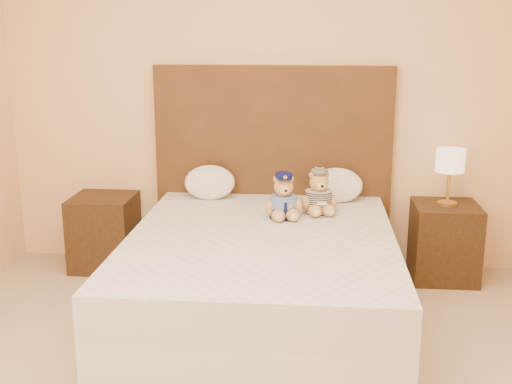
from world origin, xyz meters
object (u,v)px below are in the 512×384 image
(lamp, at_px, (450,163))
(teddy_prisoner, at_px, (319,192))
(pillow_left, at_px, (210,181))
(nightstand_left, at_px, (104,232))
(pillow_right, at_px, (337,184))
(teddy_police, at_px, (284,196))
(bed, at_px, (261,277))
(nightstand_right, at_px, (444,242))

(lamp, xyz_separation_m, teddy_prisoner, (-0.91, -0.30, -0.15))
(lamp, xyz_separation_m, pillow_left, (-1.70, 0.03, -0.17))
(nightstand_left, height_order, pillow_right, pillow_right)
(teddy_police, relative_size, teddy_prisoner, 1.01)
(pillow_right, bearing_deg, lamp, -2.22)
(bed, xyz_separation_m, teddy_prisoner, (0.34, 0.50, 0.42))
(nightstand_left, distance_m, teddy_prisoner, 1.68)
(pillow_left, relative_size, pillow_right, 1.01)
(teddy_police, relative_size, pillow_left, 0.81)
(pillow_right, bearing_deg, teddy_police, -128.09)
(bed, xyz_separation_m, pillow_left, (-0.45, 0.83, 0.41))
(nightstand_right, height_order, teddy_police, teddy_police)
(nightstand_right, height_order, pillow_right, pillow_right)
(pillow_right, bearing_deg, bed, -119.76)
(nightstand_right, distance_m, pillow_left, 1.75)
(nightstand_right, distance_m, teddy_prisoner, 1.04)
(lamp, relative_size, teddy_police, 1.34)
(nightstand_right, distance_m, teddy_police, 1.29)
(teddy_police, bearing_deg, bed, -120.17)
(nightstand_left, relative_size, lamp, 1.38)
(nightstand_right, relative_size, lamp, 1.38)
(bed, relative_size, nightstand_left, 3.64)
(teddy_prisoner, bearing_deg, nightstand_right, 3.36)
(lamp, xyz_separation_m, teddy_police, (-1.14, -0.43, -0.15))
(nightstand_left, xyz_separation_m, teddy_prisoner, (1.59, -0.30, 0.42))
(teddy_prisoner, relative_size, pillow_left, 0.80)
(teddy_police, height_order, pillow_left, teddy_police)
(bed, height_order, nightstand_left, same)
(nightstand_left, xyz_separation_m, pillow_left, (0.80, 0.03, 0.41))
(bed, height_order, pillow_right, pillow_right)
(bed, relative_size, teddy_prisoner, 6.78)
(nightstand_right, bearing_deg, pillow_left, 178.99)
(lamp, height_order, pillow_right, lamp)
(nightstand_right, xyz_separation_m, lamp, (-0.00, 0.00, 0.57))
(bed, bearing_deg, nightstand_right, 32.62)
(bed, distance_m, pillow_left, 1.03)
(teddy_police, relative_size, pillow_right, 0.82)
(bed, distance_m, teddy_police, 0.57)
(lamp, relative_size, teddy_prisoner, 1.36)
(lamp, height_order, teddy_police, lamp)
(pillow_left, bearing_deg, teddy_police, -39.28)
(bed, distance_m, nightstand_left, 1.48)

